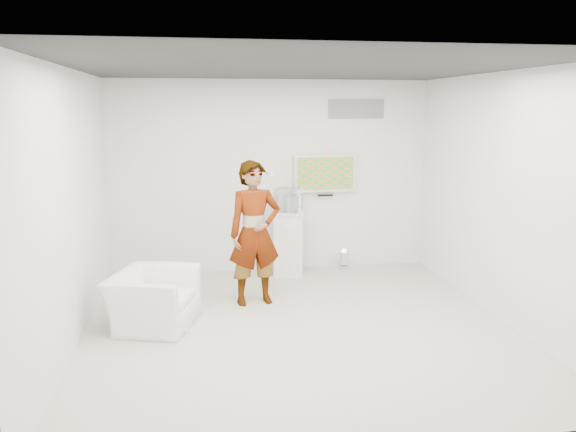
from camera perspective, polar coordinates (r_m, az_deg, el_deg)
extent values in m
cube|color=#B1AAA2|center=(6.81, 1.12, -11.18)|extent=(5.00, 5.00, 0.01)
cube|color=#2B2B2D|center=(6.32, 1.23, 14.80)|extent=(5.00, 5.00, 0.01)
cube|color=silver|center=(8.85, -1.69, 3.99)|extent=(5.00, 0.01, 3.00)
cube|color=silver|center=(4.02, 7.50, -4.59)|extent=(5.00, 0.01, 3.00)
cube|color=silver|center=(6.45, -21.25, 0.65)|extent=(0.01, 5.00, 3.00)
cube|color=silver|center=(7.27, 20.98, 1.75)|extent=(0.01, 5.00, 3.00)
cube|color=silver|center=(8.94, 3.77, 4.37)|extent=(1.00, 0.08, 0.60)
cube|color=slate|center=(9.04, 6.95, 10.74)|extent=(0.90, 0.02, 0.30)
imported|color=white|center=(7.37, -3.41, -1.75)|extent=(0.76, 0.57, 1.91)
imported|color=white|center=(6.93, -13.52, -8.22)|extent=(1.15, 1.23, 0.66)
cube|color=white|center=(8.73, 0.05, -2.76)|extent=(0.57, 0.57, 1.00)
cylinder|color=silver|center=(9.15, 5.70, -4.41)|extent=(0.26, 0.26, 0.31)
cube|color=white|center=(8.59, 0.05, 1.65)|extent=(0.48, 0.48, 0.36)
cube|color=white|center=(8.60, 0.05, 1.25)|extent=(0.06, 0.17, 0.23)
cube|color=white|center=(7.45, -1.93, 4.35)|extent=(0.09, 0.14, 0.04)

